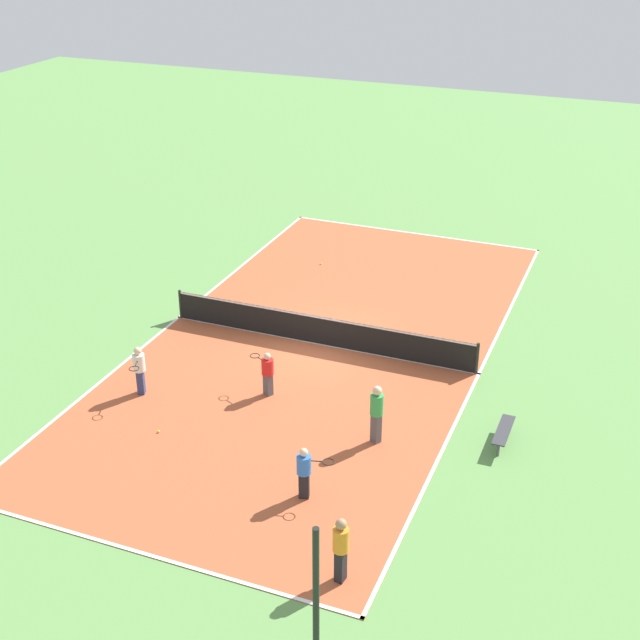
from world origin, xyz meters
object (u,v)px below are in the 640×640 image
tennis_net (320,329)px  tennis_ball_midcourt (321,264)px  tennis_ball_near_net (159,431)px  bench (503,431)px  player_coach_red (267,371)px  player_center_orange (341,546)px  player_far_green (377,410)px  player_far_white (139,368)px  player_near_blue (304,470)px  fence_post_back_left (316,627)px

tennis_net → tennis_ball_midcourt: size_ratio=155.10×
tennis_ball_midcourt → tennis_ball_near_net: same height
bench → player_coach_red: size_ratio=1.12×
player_center_orange → player_coach_red: 8.07m
player_far_green → player_far_white: size_ratio=1.13×
tennis_net → player_near_blue: 8.09m
fence_post_back_left → tennis_net: bearing=-68.5°
tennis_net → player_far_green: 5.88m
player_center_orange → player_coach_red: player_center_orange is taller
player_far_white → fence_post_back_left: 12.57m
tennis_net → bench: tennis_net is taller
player_coach_red → tennis_ball_near_net: size_ratio=20.45×
player_center_orange → fence_post_back_left: fence_post_back_left is taller
player_far_green → player_near_blue: bearing=103.1°
tennis_net → player_far_green: (-3.51, 4.69, 0.47)m
fence_post_back_left → tennis_ball_near_net: bearing=-42.7°
player_center_orange → player_near_blue: size_ratio=1.15×
player_far_green → tennis_ball_near_net: size_ratio=25.62×
player_far_white → tennis_ball_near_net: player_far_white is taller
bench → fence_post_back_left: fence_post_back_left is taller
tennis_ball_midcourt → fence_post_back_left: fence_post_back_left is taller
player_center_orange → tennis_ball_near_net: player_center_orange is taller
player_coach_red → fence_post_back_left: 11.48m
player_far_green → fence_post_back_left: (-1.80, 8.78, 1.15)m
bench → player_near_blue: size_ratio=1.08×
tennis_ball_near_net → bench: bearing=-161.2°
player_center_orange → bench: bearing=-12.4°
player_near_blue → fence_post_back_left: size_ratio=0.33×
player_near_blue → tennis_ball_midcourt: 14.78m
player_near_blue → player_center_orange: bearing=-67.5°
player_center_orange → tennis_ball_midcourt: (6.95, -16.26, -0.91)m
player_coach_red → fence_post_back_left: fence_post_back_left is taller
player_far_green → tennis_ball_midcourt: 12.46m
player_coach_red → tennis_ball_midcourt: (2.19, -9.74, -0.75)m
player_far_green → fence_post_back_left: bearing=131.0°
player_near_blue → tennis_ball_midcourt: player_near_blue is taller
bench → player_far_white: 10.64m
player_near_blue → fence_post_back_left: (-2.67, 5.82, 1.34)m
player_near_blue → player_coach_red: player_near_blue is taller
player_far_white → tennis_ball_near_net: bearing=23.2°
bench → player_near_blue: player_near_blue is taller
bench → player_far_green: (3.23, 1.22, 0.64)m
player_far_white → tennis_ball_midcourt: bearing=152.7°
player_coach_red → fence_post_back_left: (-5.57, 9.94, 1.37)m
tennis_net → tennis_ball_midcourt: (2.45, -6.21, -0.50)m
fence_post_back_left → tennis_ball_midcourt: bearing=-68.5°
player_far_green → tennis_ball_near_net: bearing=47.2°
player_far_green → player_near_blue: size_ratio=1.21×
player_far_green → player_coach_red: bearing=12.4°
bench → fence_post_back_left: (1.44, 10.00, 1.79)m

